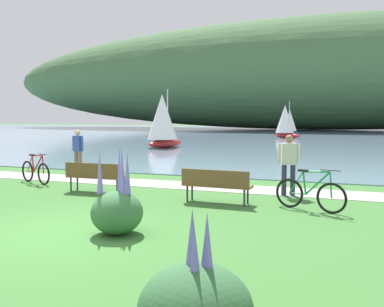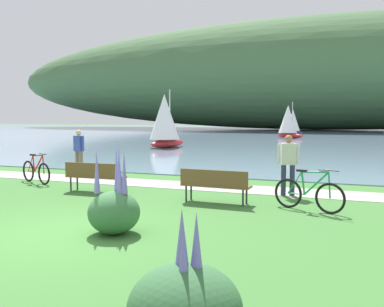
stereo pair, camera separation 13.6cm
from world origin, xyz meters
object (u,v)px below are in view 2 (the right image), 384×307
object	(u,v)px
bicycle_leaning_near_bench	(309,194)
person_on_the_grass	(288,161)
park_bench_further_along	(95,175)
person_at_shoreline	(79,149)
sailboat_toward_hillside	(288,121)
sailboat_far_off	(165,120)
bicycle_beside_path	(36,171)
sailboat_nearest_to_shore	(293,122)
park_bench_near_camera	(215,183)

from	to	relation	value
bicycle_leaning_near_bench	person_on_the_grass	world-z (taller)	person_on_the_grass
park_bench_further_along	person_at_shoreline	world-z (taller)	person_at_shoreline
person_on_the_grass	bicycle_leaning_near_bench	bearing A→B (deg)	-67.36
person_on_the_grass	sailboat_toward_hillside	world-z (taller)	sailboat_toward_hillside
park_bench_further_along	sailboat_far_off	xyz separation A→B (m)	(-5.17, 16.40, 1.45)
bicycle_beside_path	sailboat_nearest_to_shore	size ratio (longest dim) A/B	0.51
park_bench_further_along	sailboat_nearest_to_shore	bearing A→B (deg)	89.42
park_bench_further_along	sailboat_toward_hillside	world-z (taller)	sailboat_toward_hillside
bicycle_leaning_near_bench	sailboat_far_off	size ratio (longest dim) A/B	0.41
park_bench_further_along	park_bench_near_camera	bearing A→B (deg)	-4.22
person_on_the_grass	sailboat_far_off	world-z (taller)	sailboat_far_off
park_bench_near_camera	person_on_the_grass	size ratio (longest dim) A/B	1.06
park_bench_near_camera	bicycle_leaning_near_bench	bearing A→B (deg)	-1.01
person_on_the_grass	sailboat_toward_hillside	size ratio (longest dim) A/B	0.47
person_at_shoreline	sailboat_nearest_to_shore	world-z (taller)	sailboat_nearest_to_shore
sailboat_nearest_to_shore	park_bench_further_along	bearing A→B (deg)	-90.58
park_bench_further_along	person_on_the_grass	world-z (taller)	person_on_the_grass
bicycle_beside_path	sailboat_toward_hillside	bearing A→B (deg)	83.32
bicycle_beside_path	person_on_the_grass	size ratio (longest dim) A/B	0.98
park_bench_near_camera	person_at_shoreline	distance (m)	7.58
person_at_shoreline	person_on_the_grass	world-z (taller)	same
bicycle_leaning_near_bench	person_at_shoreline	bearing A→B (deg)	158.23
park_bench_near_camera	sailboat_nearest_to_shore	distance (m)	41.42
sailboat_nearest_to_shore	sailboat_far_off	bearing A→B (deg)	-102.79
sailboat_far_off	sailboat_nearest_to_shore	bearing A→B (deg)	77.21
person_on_the_grass	sailboat_nearest_to_shore	distance (m)	39.88
sailboat_toward_hillside	park_bench_further_along	bearing A→B (deg)	-91.70
sailboat_far_off	sailboat_toward_hillside	bearing A→B (deg)	69.78
bicycle_leaning_near_bench	sailboat_far_off	world-z (taller)	sailboat_far_off
bicycle_beside_path	sailboat_toward_hillside	distance (m)	32.58
park_bench_near_camera	sailboat_nearest_to_shore	world-z (taller)	sailboat_nearest_to_shore
park_bench_near_camera	sailboat_nearest_to_shore	bearing A→B (deg)	94.68
bicycle_beside_path	bicycle_leaning_near_bench	bearing A→B (deg)	-6.92
park_bench_near_camera	sailboat_toward_hillside	bearing A→B (deg)	94.81
sailboat_toward_hillside	sailboat_far_off	size ratio (longest dim) A/B	0.89
park_bench_further_along	sailboat_far_off	bearing A→B (deg)	107.49
sailboat_toward_hillside	person_on_the_grass	bearing A→B (deg)	-82.09
bicycle_beside_path	sailboat_far_off	distance (m)	15.90
person_at_shoreline	sailboat_far_off	world-z (taller)	sailboat_far_off
person_on_the_grass	bicycle_beside_path	bearing A→B (deg)	-175.40
sailboat_toward_hillside	sailboat_nearest_to_shore	bearing A→B (deg)	94.13
bicycle_leaning_near_bench	bicycle_beside_path	size ratio (longest dim) A/B	1.01
person_at_shoreline	bicycle_leaning_near_bench	bearing A→B (deg)	-21.77
park_bench_further_along	sailboat_far_off	world-z (taller)	sailboat_far_off
park_bench_further_along	person_at_shoreline	size ratio (longest dim) A/B	1.06
park_bench_further_along	bicycle_leaning_near_bench	xyz separation A→B (m)	(6.11, -0.32, -0.12)
bicycle_leaning_near_bench	sailboat_toward_hillside	distance (m)	33.84
bicycle_leaning_near_bench	sailboat_nearest_to_shore	xyz separation A→B (m)	(-5.70, 41.31, 1.19)
sailboat_far_off	park_bench_near_camera	bearing A→B (deg)	-61.76
bicycle_leaning_near_bench	sailboat_nearest_to_shore	world-z (taller)	sailboat_nearest_to_shore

